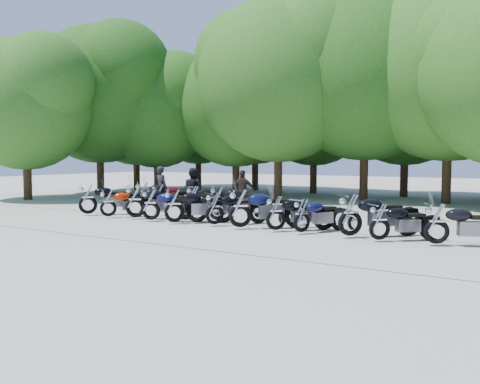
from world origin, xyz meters
The scene contains 32 objects.
ground centered at (0.00, 0.00, 0.00)m, with size 90.00×90.00×0.00m, color gray.
tree_0 centered at (-15.42, 12.98, 5.45)m, with size 7.50×7.50×9.21m.
tree_1 centered at (-12.04, 11.24, 5.06)m, with size 6.97×6.97×8.55m.
tree_2 centered at (-7.25, 12.84, 5.31)m, with size 7.31×7.31×8.97m.
tree_3 centered at (-3.57, 11.24, 6.32)m, with size 8.70×8.70×10.67m.
tree_4 centered at (0.54, 13.09, 6.64)m, with size 9.13×9.13×11.20m.
tree_5 centered at (4.61, 13.20, 6.57)m, with size 9.04×9.04×11.10m.
tree_9 centered at (-13.53, 17.59, 5.52)m, with size 7.59×7.59×9.32m.
tree_10 centered at (-8.29, 16.97, 5.66)m, with size 7.78×7.78×9.55m.
tree_11 centered at (-3.76, 16.43, 5.49)m, with size 7.56×7.56×9.28m.
tree_12 centered at (1.80, 16.47, 5.72)m, with size 7.88×7.88×9.67m.
tree_16 centered at (-14.83, 4.00, 5.06)m, with size 6.97×6.97×8.55m.
tree_17 centered at (-14.68, 9.00, 6.04)m, with size 8.31×8.31×10.20m.
motorcycle_0 centered at (-6.39, 0.58, 0.69)m, with size 0.75×2.46×1.39m, color black, non-canonical shape.
motorcycle_1 centered at (-5.14, 0.44, 0.60)m, with size 0.65×2.14×1.21m, color #A12105, non-canonical shape.
motorcycle_2 centered at (-3.97, 0.66, 0.72)m, with size 0.77×2.53×1.43m, color black, non-canonical shape.
motorcycle_3 centered at (-3.06, 0.46, 0.65)m, with size 0.70×2.30×1.30m, color #0E0E3D, non-canonical shape.
motorcycle_4 centered at (-1.94, 0.38, 0.67)m, with size 0.72×2.37×1.34m, color black, non-canonical shape.
motorcycle_5 centered at (-0.45, 0.64, 0.64)m, with size 0.69×2.25×1.27m, color black, non-canonical shape.
motorcycle_6 centered at (0.65, 0.47, 0.72)m, with size 0.78×2.56×1.45m, color #0B0F34, non-canonical shape.
motorcycle_7 centered at (1.86, 0.56, 0.63)m, with size 0.68×2.22×1.26m, color black, non-canonical shape.
motorcycle_8 centered at (2.71, 0.58, 0.59)m, with size 0.64×2.11×1.19m, color #0C0E37, non-canonical shape.
motorcycle_9 centered at (4.18, 0.61, 0.71)m, with size 0.76×2.50×1.42m, color black, non-canonical shape.
motorcycle_10 centered at (5.07, 0.42, 0.59)m, with size 0.63×2.08×1.17m, color black, non-canonical shape.
motorcycle_11 centered at (6.51, 0.54, 0.63)m, with size 0.67×2.22×1.25m, color black, non-canonical shape.
motorcycle_12 centered at (-5.80, 3.09, 0.69)m, with size 0.75×2.46×1.39m, color black, non-canonical shape.
motorcycle_13 centered at (-4.92, 3.09, 0.65)m, with size 0.70×2.30×1.30m, color #35070D, non-canonical shape.
motorcycle_14 centered at (-3.28, 3.26, 0.63)m, with size 0.68×2.24×1.27m, color black, non-canonical shape.
motorcycle_15 centered at (-1.97, 3.12, 0.66)m, with size 0.71×2.34×1.33m, color black, non-canonical shape.
rider_0 centered at (-5.67, 4.11, 0.93)m, with size 0.68×0.45×1.87m, color black.
rider_1 centered at (-3.69, 3.77, 0.92)m, with size 0.89×0.69×1.83m, color black.
rider_2 centered at (-2.03, 5.03, 0.87)m, with size 1.02×0.42×1.74m, color black.
Camera 1 is at (8.95, -13.08, 2.30)m, focal length 38.00 mm.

